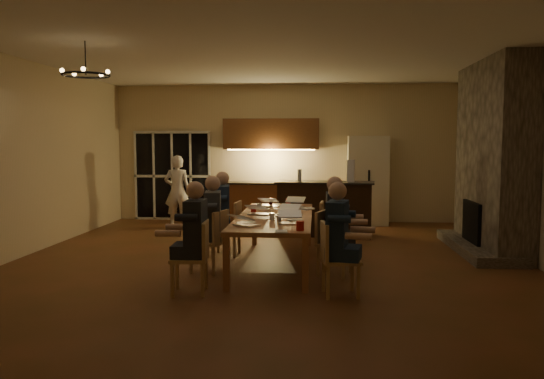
{
  "coord_description": "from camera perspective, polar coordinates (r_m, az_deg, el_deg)",
  "views": [
    {
      "loc": [
        0.73,
        -7.98,
        1.84
      ],
      "look_at": [
        0.04,
        0.3,
        1.11
      ],
      "focal_mm": 35.0,
      "sensor_mm": 36.0,
      "label": 1
    }
  ],
  "objects": [
    {
      "name": "plate_far",
      "position": [
        8.8,
        3.84,
        -2.05
      ],
      "size": [
        0.25,
        0.25,
        0.02
      ],
      "primitive_type": "cylinder",
      "color": "silver",
      "rests_on": "dining_table"
    },
    {
      "name": "kitchenette",
      "position": [
        12.24,
        -0.1,
        2.01
      ],
      "size": [
        2.24,
        0.68,
        2.4
      ],
      "primitive_type": null,
      "color": "brown",
      "rests_on": "ground"
    },
    {
      "name": "bar_blender",
      "position": [
        10.55,
        8.48,
        2.0
      ],
      "size": [
        0.16,
        0.16,
        0.43
      ],
      "primitive_type": "cube",
      "rotation": [
        0.0,
        0.0,
        -0.17
      ],
      "color": "silver",
      "rests_on": "bar_island"
    },
    {
      "name": "standing_person",
      "position": [
        11.82,
        -10.13,
        -0.17
      ],
      "size": [
        0.6,
        0.41,
        1.58
      ],
      "primitive_type": "imported",
      "rotation": [
        0.0,
        0.0,
        3.2
      ],
      "color": "silver",
      "rests_on": "ground"
    },
    {
      "name": "dining_table",
      "position": [
        8.08,
        0.33,
        -5.44
      ],
      "size": [
        1.1,
        3.14,
        0.75
      ],
      "primitive_type": "cube",
      "color": "#B87649",
      "rests_on": "ground"
    },
    {
      "name": "person_left_far",
      "position": [
        8.72,
        -5.32,
        -2.59
      ],
      "size": [
        0.69,
        0.69,
        1.38
      ],
      "primitive_type": null,
      "rotation": [
        0.0,
        0.0,
        -1.41
      ],
      "color": "#1C2A47",
      "rests_on": "ground"
    },
    {
      "name": "right_wall",
      "position": [
        8.63,
        27.18,
        2.87
      ],
      "size": [
        0.04,
        9.0,
        3.2
      ],
      "primitive_type": "cube",
      "color": "beige",
      "rests_on": "ground"
    },
    {
      "name": "person_right_mid",
      "position": [
        7.48,
        6.71,
        -3.87
      ],
      "size": [
        0.62,
        0.62,
        1.38
      ],
      "primitive_type": null,
      "rotation": [
        0.0,
        0.0,
        1.6
      ],
      "color": "black",
      "rests_on": "ground"
    },
    {
      "name": "chandelier",
      "position": [
        7.68,
        -19.38,
        11.54
      ],
      "size": [
        0.63,
        0.63,
        0.03
      ],
      "primitive_type": "torus",
      "color": "black",
      "rests_on": "ceiling"
    },
    {
      "name": "chair_right_far",
      "position": [
        8.66,
        6.66,
        -4.29
      ],
      "size": [
        0.47,
        0.47,
        0.89
      ],
      "primitive_type": null,
      "rotation": [
        0.0,
        0.0,
        1.49
      ],
      "color": "tan",
      "rests_on": "ground"
    },
    {
      "name": "bar_island",
      "position": [
        10.61,
        5.7,
        -2.05
      ],
      "size": [
        1.99,
        0.89,
        1.08
      ],
      "primitive_type": "cube",
      "rotation": [
        0.0,
        0.0,
        -0.11
      ],
      "color": "black",
      "rests_on": "ground"
    },
    {
      "name": "chair_left_mid",
      "position": [
        7.63,
        -6.86,
        -5.55
      ],
      "size": [
        0.55,
        0.55,
        0.89
      ],
      "primitive_type": null,
      "rotation": [
        0.0,
        0.0,
        -1.88
      ],
      "color": "tan",
      "rests_on": "ground"
    },
    {
      "name": "redcup_near",
      "position": [
        6.64,
        3.05,
        -3.92
      ],
      "size": [
        0.1,
        0.1,
        0.12
      ],
      "primitive_type": "cylinder",
      "color": "#B8160C",
      "rests_on": "dining_table"
    },
    {
      "name": "refrigerator",
      "position": [
        12.21,
        10.22,
        0.98
      ],
      "size": [
        0.9,
        0.68,
        2.0
      ],
      "primitive_type": "cube",
      "color": "#EDE6C6",
      "rests_on": "ground"
    },
    {
      "name": "laptop_d",
      "position": [
        7.94,
        1.7,
        -2.06
      ],
      "size": [
        0.38,
        0.36,
        0.23
      ],
      "primitive_type": null,
      "rotation": [
        0.0,
        0.0,
        -0.27
      ],
      "color": "silver",
      "rests_on": "dining_table"
    },
    {
      "name": "chair_left_near",
      "position": [
        6.6,
        -8.89,
        -7.24
      ],
      "size": [
        0.48,
        0.48,
        0.89
      ],
      "primitive_type": null,
      "rotation": [
        0.0,
        0.0,
        -1.47
      ],
      "color": "tan",
      "rests_on": "ground"
    },
    {
      "name": "redcup_mid",
      "position": [
        8.39,
        -2.0,
        -2.04
      ],
      "size": [
        0.09,
        0.09,
        0.12
      ],
      "primitive_type": "cylinder",
      "color": "#B8160C",
      "rests_on": "dining_table"
    },
    {
      "name": "laptop_f",
      "position": [
        9.02,
        2.39,
        -1.21
      ],
      "size": [
        0.37,
        0.34,
        0.23
      ],
      "primitive_type": null,
      "rotation": [
        0.0,
        0.0,
        -0.19
      ],
      "color": "silver",
      "rests_on": "dining_table"
    },
    {
      "name": "plate_near",
      "position": [
        7.49,
        2.42,
        -3.29
      ],
      "size": [
        0.23,
        0.23,
        0.02
      ],
      "primitive_type": "cylinder",
      "color": "silver",
      "rests_on": "dining_table"
    },
    {
      "name": "person_left_near",
      "position": [
        6.56,
        -8.21,
        -5.13
      ],
      "size": [
        0.61,
        0.61,
        1.38
      ],
      "primitive_type": null,
      "rotation": [
        0.0,
        0.0,
        -1.55
      ],
      "color": "black",
      "rests_on": "ground"
    },
    {
      "name": "bar_bottle",
      "position": [
        10.6,
        2.99,
        1.54
      ],
      "size": [
        0.08,
        0.08,
        0.24
      ],
      "primitive_type": "cylinder",
      "color": "#99999E",
      "rests_on": "bar_island"
    },
    {
      "name": "floor",
      "position": [
        8.22,
        -0.48,
        -7.93
      ],
      "size": [
        9.0,
        9.0,
        0.0
      ],
      "primitive_type": "plane",
      "color": "brown",
      "rests_on": "ground"
    },
    {
      "name": "person_right_near",
      "position": [
        6.43,
        7.01,
        -5.33
      ],
      "size": [
        0.7,
        0.7,
        1.38
      ],
      "primitive_type": null,
      "rotation": [
        0.0,
        0.0,
        1.38
      ],
      "color": "#1C2A47",
      "rests_on": "ground"
    },
    {
      "name": "french_doors",
      "position": [
        12.93,
        -10.66,
        1.42
      ],
      "size": [
        1.86,
        0.08,
        2.1
      ],
      "primitive_type": "cube",
      "color": "black",
      "rests_on": "ground"
    },
    {
      "name": "left_wall",
      "position": [
        9.29,
        -26.07,
        3.02
      ],
      "size": [
        0.04,
        9.0,
        3.2
      ],
      "primitive_type": "cube",
      "color": "beige",
      "rests_on": "ground"
    },
    {
      "name": "fireplace",
      "position": [
        9.65,
        22.7,
        3.2
      ],
      "size": [
        0.58,
        2.5,
        3.2
      ],
      "primitive_type": "cube",
      "color": "#73675A",
      "rests_on": "ground"
    },
    {
      "name": "chair_right_mid",
      "position": [
        7.48,
        6.76,
        -5.77
      ],
      "size": [
        0.56,
        0.56,
        0.89
      ],
      "primitive_type": null,
      "rotation": [
        0.0,
        0.0,
        1.22
      ],
      "color": "tan",
      "rests_on": "ground"
    },
    {
      "name": "person_left_mid",
      "position": [
        7.64,
        -6.37,
        -3.67
      ],
      "size": [
        0.68,
        0.68,
        1.38
      ],
      "primitive_type": null,
      "rotation": [
        0.0,
        0.0,
        -1.42
      ],
      "color": "#353A3F",
      "rests_on": "ground"
    },
    {
      "name": "back_wall",
      "position": [
        12.52,
        1.39,
        3.91
      ],
      "size": [
        8.0,
        0.04,
        3.2
      ],
      "primitive_type": "cube",
      "color": "beige",
      "rests_on": "ground"
    },
    {
      "name": "chair_left_far",
      "position": [
        8.73,
        -4.97,
        -4.2
      ],
      "size": [
        0.47,
        0.47,
        0.89
      ],
      "primitive_type": null,
      "rotation": [
        0.0,
        0.0,
        -1.64
      ],
      "color": "tan",
      "rests_on": "ground"
    },
    {
      "name": "notepad",
      "position": [
        6.54,
        1.0,
        -4.53
      ],
      "size": [
        0.17,
        0.22,
        0.01
      ],
      "primitive_type": "cube",
      "rotation": [
        0.0,
        0.0,
        0.08
      ],
      "color": "white",
      "rests_on": "dining_table"
    },
    {
      "name": "redcup_far",
      "position": [
        9.32,
        1.76,
        -1.34
      ],
      "size": [
        0.08,
        0.08,
        0.12
      ],
      "primitive_type": "cylinder",
      "color": "#B8160C",
      "rests_on": "dining_table"
    },
    {
      "name": "laptop_e",
      "position": [
        9.15,
        -0.18,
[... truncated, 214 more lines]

